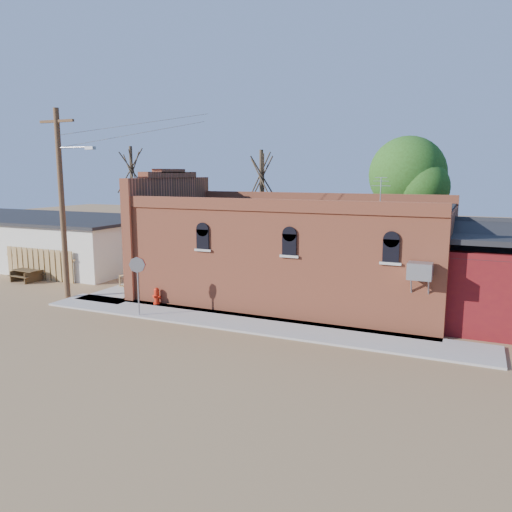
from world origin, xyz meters
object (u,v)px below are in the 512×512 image
at_px(stop_sign, 138,270).
at_px(trash_barrel, 155,281).
at_px(brick_bar, 288,251).
at_px(utility_pole, 63,200).
at_px(fire_hydrant, 157,296).
at_px(picnic_table, 27,274).

distance_m(stop_sign, trash_barrel, 5.11).
xyz_separation_m(brick_bar, utility_pole, (-9.79, -4.29, 2.43)).
bearing_deg(brick_bar, fire_hydrant, -143.73).
distance_m(fire_hydrant, stop_sign, 2.40).
bearing_deg(utility_pole, brick_bar, 23.69).
bearing_deg(brick_bar, stop_sign, -130.43).
xyz_separation_m(fire_hydrant, trash_barrel, (-1.90, 2.53, 0.03)).
relative_size(fire_hydrant, stop_sign, 0.31).
distance_m(utility_pole, picnic_table, 6.94).
bearing_deg(stop_sign, brick_bar, 49.37).
bearing_deg(picnic_table, fire_hydrant, -3.94).
relative_size(stop_sign, picnic_table, 1.50).
bearing_deg(picnic_table, brick_bar, 13.03).
relative_size(brick_bar, utility_pole, 1.82).
bearing_deg(fire_hydrant, trash_barrel, 149.32).
bearing_deg(brick_bar, utility_pole, -156.31).
relative_size(utility_pole, picnic_table, 5.40).
distance_m(fire_hydrant, trash_barrel, 3.17).
bearing_deg(utility_pole, picnic_table, 158.32).
relative_size(fire_hydrant, picnic_table, 0.46).
bearing_deg(picnic_table, stop_sign, -13.29).
bearing_deg(picnic_table, trash_barrel, 12.37).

